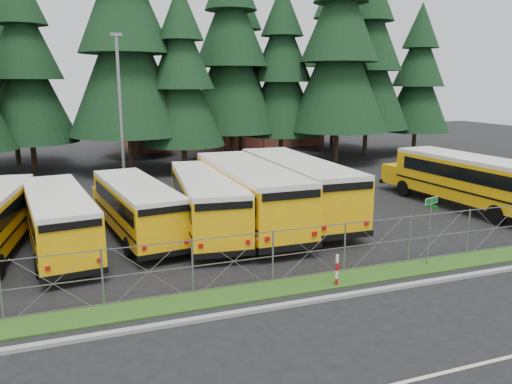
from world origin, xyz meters
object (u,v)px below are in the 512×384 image
bus_1 (58,221)px  bus_4 (246,195)px  bus_2 (135,209)px  bus_3 (205,203)px  bus_east (465,182)px  light_standard (121,111)px  street_sign (430,217)px  bus_5 (294,188)px  striped_bollard (337,271)px

bus_1 → bus_4: (8.96, 0.81, 0.27)m
bus_1 → bus_2: bus_1 is taller
bus_3 → bus_4: bearing=13.0°
bus_east → light_standard: (-18.46, 9.72, 3.96)m
street_sign → light_standard: 19.96m
bus_1 → street_sign: (14.00, -7.04, 0.69)m
bus_1 → bus_3: bus_3 is taller
bus_2 → street_sign: 13.33m
bus_1 → street_sign: street_sign is taller
bus_east → street_sign: (-8.23, -7.06, 0.50)m
bus_3 → bus_5: 5.25m
bus_5 → bus_4: bearing=-166.5°
bus_5 → light_standard: size_ratio=1.22×
striped_bollard → light_standard: size_ratio=0.12×
bus_1 → bus_3: size_ratio=0.92×
bus_4 → light_standard: 11.04m
bus_1 → bus_2: bearing=9.5°
bus_4 → bus_east: 13.29m
street_sign → light_standard: (-10.24, 16.78, 3.47)m
light_standard → street_sign: bearing=-58.6°
bus_5 → street_sign: (2.09, -8.52, 0.42)m
bus_5 → bus_2: bearing=-176.3°
bus_5 → bus_east: (10.32, -1.46, -0.08)m
light_standard → striped_bollard: bearing=-71.8°
bus_3 → bus_2: bearing=177.5°
bus_east → street_sign: bus_east is taller
bus_3 → bus_5: bus_5 is taller
bus_1 → bus_5: 12.00m
bus_1 → bus_4: size_ratio=0.83×
bus_2 → bus_5: (8.49, 0.45, 0.29)m
bus_1 → bus_4: bus_4 is taller
bus_3 → bus_5: size_ratio=0.89×
bus_2 → bus_5: 8.51m
striped_bollard → bus_3: bearing=108.5°
bus_1 → street_sign: size_ratio=3.64×
bus_2 → bus_3: size_ratio=0.92×
light_standard → bus_east: bearing=-27.8°
street_sign → bus_3: bearing=133.8°
bus_2 → street_sign: size_ratio=3.61×
bus_1 → street_sign: 15.68m
bus_2 → striped_bollard: (6.08, -8.72, -0.73)m
striped_bollard → bus_4: bearing=93.6°
bus_4 → bus_east: bus_4 is taller
bus_3 → striped_bollard: (2.75, -8.23, -0.85)m
bus_2 → light_standard: light_standard is taller
bus_2 → street_sign: bearing=-45.2°
bus_east → light_standard: bearing=148.6°
bus_1 → bus_east: size_ratio=0.87×
bus_east → street_sign: bearing=-143.0°
bus_east → light_standard: size_ratio=1.16×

